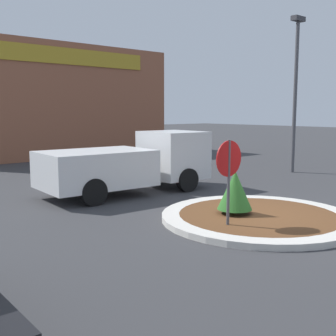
{
  "coord_description": "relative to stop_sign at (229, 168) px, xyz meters",
  "views": [
    {
      "loc": [
        -8.44,
        -6.29,
        2.71
      ],
      "look_at": [
        -0.89,
        2.43,
        1.15
      ],
      "focal_mm": 45.0,
      "sensor_mm": 36.0,
      "label": 1
    }
  ],
  "objects": [
    {
      "name": "ground_plane",
      "position": [
        1.32,
        0.14,
        -1.45
      ],
      "size": [
        120.0,
        120.0,
        0.0
      ],
      "primitive_type": "plane",
      "color": "#38383A"
    },
    {
      "name": "stop_sign",
      "position": [
        0.0,
        0.0,
        0.0
      ],
      "size": [
        0.81,
        0.07,
        2.09
      ],
      "color": "#4C4C51",
      "rests_on": "ground_plane"
    },
    {
      "name": "island_shrub",
      "position": [
        0.92,
        0.58,
        -0.7
      ],
      "size": [
        0.87,
        0.87,
        1.09
      ],
      "color": "brown",
      "rests_on": "traffic_island"
    },
    {
      "name": "storefront_building",
      "position": [
        4.64,
        18.69,
        1.83
      ],
      "size": [
        13.6,
        6.07,
        6.55
      ],
      "color": "#93563D",
      "rests_on": "ground_plane"
    },
    {
      "name": "traffic_island",
      "position": [
        1.32,
        0.14,
        -1.38
      ],
      "size": [
        4.85,
        4.85,
        0.15
      ],
      "color": "beige",
      "rests_on": "ground_plane"
    },
    {
      "name": "utility_truck",
      "position": [
        1.02,
        5.14,
        -0.44
      ],
      "size": [
        5.8,
        2.54,
        2.0
      ],
      "rotation": [
        0.0,
        0.0,
        -0.06
      ],
      "color": "silver",
      "rests_on": "ground_plane"
    },
    {
      "name": "light_pole",
      "position": [
        9.27,
        4.29,
        2.47
      ],
      "size": [
        0.7,
        0.3,
        6.72
      ],
      "color": "#4C4C51",
      "rests_on": "ground_plane"
    }
  ]
}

